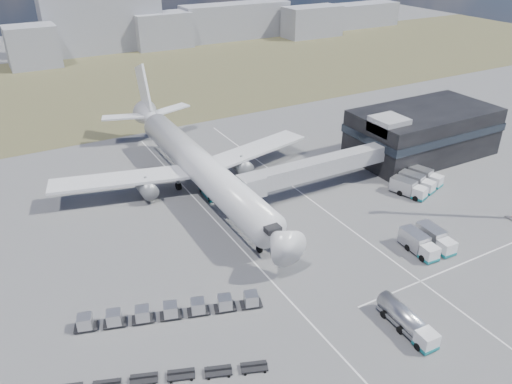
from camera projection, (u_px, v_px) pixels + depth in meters
ground at (292, 285)px, 68.21m from camera, size 420.00×420.00×0.00m
grass_strip at (98, 86)px, 152.99m from camera, size 420.00×90.00×0.01m
lane_markings at (336, 254)px, 74.71m from camera, size 47.12×110.00×0.01m
terminal at (422, 132)px, 104.70m from camera, size 30.40×16.40×11.00m
jet_bridge at (306, 171)px, 88.39m from camera, size 30.30×3.80×7.05m
airliner at (196, 163)px, 90.67m from camera, size 51.59×64.53×17.62m
skyline at (19, 40)px, 174.58m from camera, size 318.35×26.47×22.33m
fuel_tanker at (407, 321)px, 59.97m from camera, size 2.61×8.94×2.86m
pushback_tug at (286, 244)px, 75.67m from camera, size 4.02×2.92×1.59m
catering_truck at (210, 189)px, 90.28m from camera, size 2.70×5.99×2.70m
service_trucks_near at (427, 241)px, 75.05m from camera, size 6.00×7.05×2.72m
service_trucks_far at (417, 182)px, 92.40m from camera, size 10.44×9.07×2.68m
uld_row at (171, 310)px, 62.09m from camera, size 22.74×8.53×1.80m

